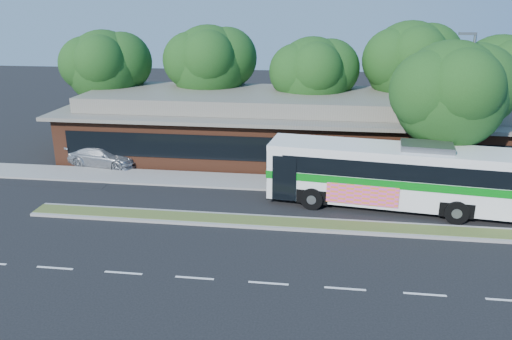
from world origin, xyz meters
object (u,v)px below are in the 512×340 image
object	(u,v)px
lamp_post	(465,111)
transit_bus	(393,171)
sedan	(103,156)
sidewalk_tree	(458,93)

from	to	relation	value
lamp_post	transit_bus	world-z (taller)	lamp_post
sedan	sidewalk_tree	world-z (taller)	sidewalk_tree
transit_bus	sidewalk_tree	bearing A→B (deg)	44.91
lamp_post	transit_bus	distance (m)	5.37
lamp_post	sidewalk_tree	xyz separation A→B (m)	(-0.39, 0.35, 0.93)
lamp_post	transit_bus	bearing A→B (deg)	-148.41
transit_bus	sedan	xyz separation A→B (m)	(-18.42, 4.76, -1.35)
sedan	transit_bus	bearing A→B (deg)	-96.43
lamp_post	sidewalk_tree	distance (m)	1.07
sidewalk_tree	lamp_post	bearing A→B (deg)	-41.82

